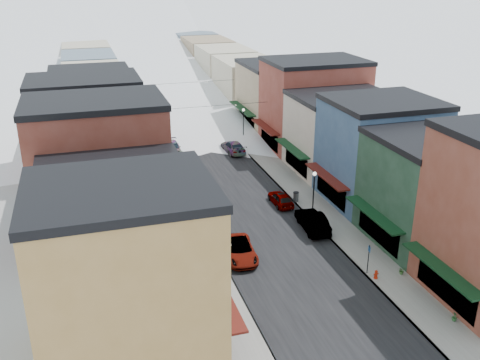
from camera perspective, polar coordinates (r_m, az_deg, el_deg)
ground at (r=35.29m, az=12.58°, el=-18.00°), size 600.00×600.00×0.00m
road at (r=87.25m, az=-6.74°, el=6.89°), size 10.00×160.00×0.01m
sidewalk_left at (r=86.37m, az=-11.08°, el=6.53°), size 3.20×160.00×0.15m
sidewalk_right at (r=88.58m, az=-2.52°, el=7.29°), size 3.20×160.00×0.15m
curb_left at (r=86.53m, az=-10.05°, el=6.63°), size 0.10×160.00×0.15m
curb_right at (r=88.22m, az=-3.50°, el=7.21°), size 0.10×160.00×0.15m
bldg_l_yellow at (r=31.76m, az=-11.95°, el=-10.09°), size 11.30×8.70×11.50m
bldg_l_cream at (r=39.69m, az=-13.08°, el=-5.01°), size 11.30×8.20×9.50m
bldg_l_brick_near at (r=46.44m, az=-14.67°, el=0.89°), size 12.30×8.20×12.50m
bldg_l_grayblue at (r=55.05m, az=-14.48°, el=2.27°), size 11.30×9.20×9.00m
bldg_l_brick_far at (r=63.34m, az=-15.97°, el=5.62°), size 13.30×9.20×11.00m
bldg_l_tan at (r=73.16m, az=-15.42°, el=7.39°), size 11.30×11.20×10.00m
bldg_r_green at (r=48.10m, az=19.98°, el=-0.93°), size 11.30×9.20×9.50m
bldg_r_blue at (r=54.85m, az=14.60°, el=3.01°), size 11.30×9.20×10.50m
bldg_r_cream at (r=62.75m, az=10.76°, el=4.98°), size 12.30×9.20×9.00m
bldg_r_brick_far at (r=70.42m, az=7.85°, el=8.05°), size 13.30×9.20×11.50m
bldg_r_tan at (r=79.23m, az=4.14°, el=9.00°), size 11.30×11.20×9.50m
distant_blocks at (r=108.63m, az=-9.13°, el=11.88°), size 34.00×55.00×8.00m
overhead_cables at (r=73.86m, az=-5.14°, el=9.17°), size 16.40×15.04×0.04m
car_white_suv at (r=44.08m, az=-0.04°, el=-7.48°), size 2.88×5.37×1.43m
car_silver_sedan at (r=51.67m, az=-3.45°, el=-2.86°), size 1.79×4.40×1.49m
car_dark_hatch at (r=52.28m, az=-3.97°, el=-2.65°), size 1.82×4.22×1.35m
car_silver_wagon at (r=68.83m, az=-7.23°, el=3.40°), size 2.20×5.09×1.46m
car_green_sedan at (r=48.96m, az=7.74°, el=-4.35°), size 2.22×5.32×1.71m
car_gray_suv at (r=53.67m, az=4.37°, el=-1.98°), size 1.65×4.04×1.37m
car_black_sedan at (r=68.69m, az=-0.73°, el=3.56°), size 2.44×5.29×1.50m
car_lane_silver at (r=79.57m, az=-7.23°, el=6.03°), size 2.57×5.15×1.68m
car_lane_white at (r=93.87m, az=-7.21°, el=8.47°), size 3.21×6.32×1.71m
fire_hydrant at (r=42.61m, az=14.31°, el=-9.75°), size 0.41×0.31×0.70m
parking_sign at (r=42.52m, az=13.55°, el=-7.98°), size 0.07×0.34×2.47m
trash_can at (r=54.40m, az=5.99°, el=-1.75°), size 0.57×0.57×0.96m
streetlamp_near at (r=50.62m, az=7.87°, el=-0.87°), size 0.37×0.37×4.42m
streetlamp_far at (r=72.72m, az=0.37°, el=6.39°), size 0.37×0.37×4.40m
planter_near at (r=43.70m, az=16.86°, el=-9.25°), size 0.54×0.48×0.56m
planter_far at (r=39.68m, az=21.91°, el=-13.39°), size 0.48×0.48×0.61m
snow_pile_near at (r=44.64m, az=-1.30°, el=-7.42°), size 2.41×2.68×1.02m
snow_pile_mid at (r=46.54m, az=-2.28°, el=-6.21°), size 2.12×2.50×0.90m
snow_pile_far at (r=58.03m, az=-5.98°, el=-0.36°), size 2.45×2.71×1.04m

